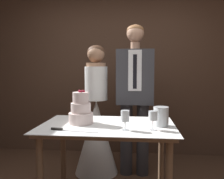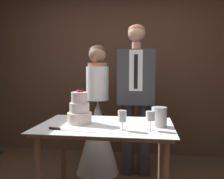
# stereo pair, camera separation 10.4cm
# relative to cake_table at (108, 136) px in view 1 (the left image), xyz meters

# --- Properties ---
(wall_back) EXTENTS (5.10, 0.12, 2.69)m
(wall_back) POSITION_rel_cake_table_xyz_m (-0.03, 1.67, 0.64)
(wall_back) COLOR #513828
(wall_back) RESTS_ON ground_plane
(cake_table) EXTENTS (1.22, 0.82, 0.81)m
(cake_table) POSITION_rel_cake_table_xyz_m (0.00, 0.00, 0.00)
(cake_table) COLOR #8E6B4C
(cake_table) RESTS_ON ground_plane
(tiered_cake) EXTENTS (0.23, 0.23, 0.32)m
(tiered_cake) POSITION_rel_cake_table_xyz_m (-0.25, 0.02, 0.23)
(tiered_cake) COLOR beige
(tiered_cake) RESTS_ON cake_table
(cake_knife) EXTENTS (0.41, 0.08, 0.02)m
(cake_knife) POSITION_rel_cake_table_xyz_m (-0.32, -0.26, 0.11)
(cake_knife) COLOR silver
(cake_knife) RESTS_ON cake_table
(wine_glass_near) EXTENTS (0.07, 0.07, 0.16)m
(wine_glass_near) POSITION_rel_cake_table_xyz_m (0.40, -0.16, 0.22)
(wine_glass_near) COLOR silver
(wine_glass_near) RESTS_ON cake_table
(wine_glass_middle) EXTENTS (0.07, 0.07, 0.17)m
(wine_glass_middle) POSITION_rel_cake_table_xyz_m (0.17, -0.19, 0.21)
(wine_glass_middle) COLOR silver
(wine_glass_middle) RESTS_ON cake_table
(hurricane_candle) EXTENTS (0.14, 0.14, 0.17)m
(hurricane_candle) POSITION_rel_cake_table_xyz_m (0.48, -0.01, 0.19)
(hurricane_candle) COLOR silver
(hurricane_candle) RESTS_ON cake_table
(bride) EXTENTS (0.54, 0.54, 1.61)m
(bride) POSITION_rel_cake_table_xyz_m (-0.24, 0.82, -0.11)
(bride) COLOR white
(bride) RESTS_ON ground_plane
(groom) EXTENTS (0.45, 0.25, 1.85)m
(groom) POSITION_rel_cake_table_xyz_m (0.24, 0.81, 0.34)
(groom) COLOR #38383D
(groom) RESTS_ON ground_plane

